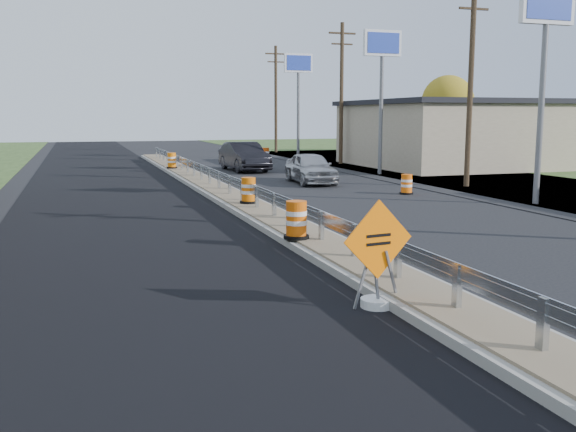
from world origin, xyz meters
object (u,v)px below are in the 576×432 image
object	(u,v)px
caution_sign	(377,281)
barrel_median_near	(296,221)
barrel_median_mid	(249,191)
barrel_median_far	(172,161)
barrel_shoulder_near	(407,185)
car_dark_mid	(244,157)
barrel_shoulder_far	(265,155)
car_silver	(311,168)

from	to	relation	value
caution_sign	barrel_median_near	world-z (taller)	caution_sign
barrel_median_mid	barrel_median_far	distance (m)	16.19
barrel_median_far	barrel_shoulder_near	bearing A→B (deg)	-60.46
barrel_median_near	barrel_median_far	world-z (taller)	barrel_median_near
car_dark_mid	barrel_shoulder_near	bearing A→B (deg)	-77.95
barrel_median_mid	barrel_shoulder_near	xyz separation A→B (m)	(7.48, 2.30, -0.26)
caution_sign	barrel_median_near	xyz separation A→B (m)	(0.35, 5.27, 0.21)
caution_sign	barrel_median_near	bearing A→B (deg)	78.04
barrel_shoulder_near	barrel_shoulder_far	world-z (taller)	barrel_shoulder_far
barrel_median_far	barrel_shoulder_near	xyz separation A→B (m)	(7.86, -13.88, -0.26)
barrel_shoulder_near	car_silver	size ratio (longest dim) A/B	0.19
barrel_shoulder_far	car_silver	world-z (taller)	car_silver
barrel_shoulder_near	car_dark_mid	world-z (taller)	car_dark_mid
barrel_median_near	car_silver	xyz separation A→B (m)	(5.72, 14.47, 0.07)
barrel_median_far	car_silver	size ratio (longest dim) A/B	0.20
barrel_median_near	barrel_shoulder_near	world-z (taller)	barrel_median_near
barrel_median_near	barrel_median_far	size ratio (longest dim) A/B	1.04
barrel_median_far	barrel_median_mid	bearing A→B (deg)	-88.65
barrel_median_far	caution_sign	bearing A→B (deg)	-91.04
barrel_shoulder_near	barrel_shoulder_far	distance (m)	20.59
barrel_median_near	barrel_shoulder_near	bearing A→B (deg)	48.40
caution_sign	barrel_median_far	bearing A→B (deg)	80.80
barrel_median_far	barrel_shoulder_near	world-z (taller)	barrel_median_far
car_silver	car_dark_mid	size ratio (longest dim) A/B	0.85
barrel_median_far	barrel_shoulder_near	distance (m)	15.95
barrel_median_near	barrel_shoulder_far	distance (m)	30.65
barrel_median_near	car_silver	bearing A→B (deg)	68.44
barrel_median_far	car_dark_mid	distance (m)	4.27
caution_sign	car_dark_mid	size ratio (longest dim) A/B	0.36
barrel_shoulder_far	barrel_shoulder_near	bearing A→B (deg)	-89.47
caution_sign	barrel_median_far	world-z (taller)	caution_sign
barrel_median_near	barrel_median_far	distance (m)	22.91
barrel_median_far	barrel_shoulder_far	size ratio (longest dim) A/B	0.90
barrel_median_mid	barrel_median_far	bearing A→B (deg)	91.35
barrel_shoulder_near	car_dark_mid	xyz separation A→B (m)	(-3.62, 13.39, 0.45)
barrel_shoulder_far	car_dark_mid	bearing A→B (deg)	-115.46
car_silver	car_dark_mid	bearing A→B (deg)	103.20
barrel_shoulder_far	car_silver	distance (m)	15.31
car_dark_mid	barrel_median_far	bearing A→B (deg)	170.34
barrel_median_near	barrel_median_far	xyz separation A→B (m)	(0.16, 22.91, -0.02)
barrel_shoulder_near	car_silver	xyz separation A→B (m)	(-2.30, 5.44, 0.35)
caution_sign	car_silver	world-z (taller)	caution_sign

